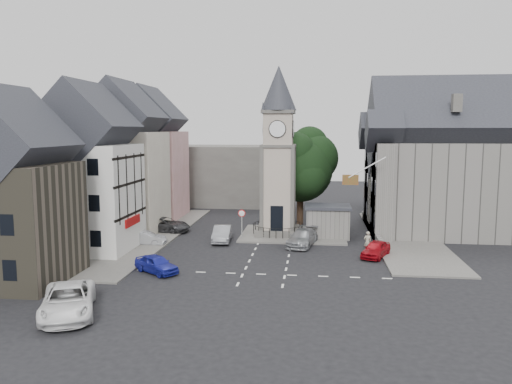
# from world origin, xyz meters

# --- Properties ---
(ground) EXTENTS (120.00, 120.00, 0.00)m
(ground) POSITION_xyz_m (0.00, 0.00, 0.00)
(ground) COLOR black
(ground) RESTS_ON ground
(pavement_west) EXTENTS (6.00, 30.00, 0.14)m
(pavement_west) POSITION_xyz_m (-12.50, 6.00, 0.07)
(pavement_west) COLOR #595651
(pavement_west) RESTS_ON ground
(pavement_east) EXTENTS (6.00, 26.00, 0.14)m
(pavement_east) POSITION_xyz_m (12.00, 8.00, 0.07)
(pavement_east) COLOR #595651
(pavement_east) RESTS_ON ground
(central_island) EXTENTS (10.00, 8.00, 0.16)m
(central_island) POSITION_xyz_m (1.50, 8.00, 0.08)
(central_island) COLOR #595651
(central_island) RESTS_ON ground
(road_markings) EXTENTS (20.00, 8.00, 0.01)m
(road_markings) POSITION_xyz_m (0.00, -5.50, 0.01)
(road_markings) COLOR silver
(road_markings) RESTS_ON ground
(clock_tower) EXTENTS (4.86, 4.86, 16.25)m
(clock_tower) POSITION_xyz_m (0.00, 7.99, 8.12)
(clock_tower) COLOR #4C4944
(clock_tower) RESTS_ON ground
(stone_shelter) EXTENTS (4.30, 3.30, 3.08)m
(stone_shelter) POSITION_xyz_m (4.80, 7.50, 1.55)
(stone_shelter) COLOR slate
(stone_shelter) RESTS_ON ground
(town_tree) EXTENTS (7.20, 7.20, 10.80)m
(town_tree) POSITION_xyz_m (2.00, 13.00, 6.97)
(town_tree) COLOR black
(town_tree) RESTS_ON ground
(warning_sign_post) EXTENTS (0.70, 0.19, 2.85)m
(warning_sign_post) POSITION_xyz_m (-3.20, 5.43, 2.03)
(warning_sign_post) COLOR black
(warning_sign_post) RESTS_ON ground
(terrace_pink) EXTENTS (8.10, 7.60, 12.80)m
(terrace_pink) POSITION_xyz_m (-15.50, 16.00, 6.58)
(terrace_pink) COLOR tan
(terrace_pink) RESTS_ON ground
(terrace_cream) EXTENTS (8.10, 7.60, 12.80)m
(terrace_cream) POSITION_xyz_m (-15.50, 8.00, 6.58)
(terrace_cream) COLOR beige
(terrace_cream) RESTS_ON ground
(terrace_tudor) EXTENTS (8.10, 7.60, 12.00)m
(terrace_tudor) POSITION_xyz_m (-15.50, 0.00, 6.19)
(terrace_tudor) COLOR silver
(terrace_tudor) RESTS_ON ground
(building_sw_stone) EXTENTS (8.60, 7.60, 10.40)m
(building_sw_stone) POSITION_xyz_m (-17.00, -9.00, 5.35)
(building_sw_stone) COLOR #4A4538
(building_sw_stone) RESTS_ON ground
(backdrop_west) EXTENTS (20.00, 10.00, 8.00)m
(backdrop_west) POSITION_xyz_m (-12.00, 28.00, 4.00)
(backdrop_west) COLOR #4C4944
(backdrop_west) RESTS_ON ground
(east_building) EXTENTS (14.40, 11.40, 12.60)m
(east_building) POSITION_xyz_m (15.59, 11.00, 6.26)
(east_building) COLOR slate
(east_building) RESTS_ON ground
(east_boundary_wall) EXTENTS (0.40, 16.00, 0.90)m
(east_boundary_wall) POSITION_xyz_m (9.20, 10.00, 0.45)
(east_boundary_wall) COLOR slate
(east_boundary_wall) RESTS_ON ground
(flagpole) EXTENTS (3.68, 0.10, 2.74)m
(flagpole) POSITION_xyz_m (8.00, 4.00, 7.00)
(flagpole) COLOR white
(flagpole) RESTS_ON ground
(car_west_blue) EXTENTS (3.98, 3.47, 1.30)m
(car_west_blue) POSITION_xyz_m (-7.73, -6.00, 0.65)
(car_west_blue) COLOR #1C239E
(car_west_blue) RESTS_ON ground
(car_west_silver) EXTENTS (3.81, 1.45, 1.24)m
(car_west_silver) POSITION_xyz_m (-11.50, 2.33, 0.62)
(car_west_silver) COLOR #A1A4A9
(car_west_silver) RESTS_ON ground
(car_west_grey) EXTENTS (5.64, 3.26, 1.48)m
(car_west_grey) POSITION_xyz_m (-11.50, 8.00, 0.74)
(car_west_grey) COLOR #333436
(car_west_grey) RESTS_ON ground
(car_island_silver) EXTENTS (1.90, 4.54, 1.46)m
(car_island_silver) POSITION_xyz_m (-4.88, 4.50, 0.73)
(car_island_silver) COLOR #95979D
(car_island_silver) RESTS_ON ground
(car_island_east) EXTENTS (3.10, 5.30, 1.44)m
(car_island_east) POSITION_xyz_m (2.50, 3.67, 0.72)
(car_island_east) COLOR #93969B
(car_island_east) RESTS_ON ground
(car_east_red) EXTENTS (3.03, 4.17, 1.32)m
(car_east_red) POSITION_xyz_m (8.50, 0.37, 0.66)
(car_east_red) COLOR #A00812
(car_east_red) RESTS_ON ground
(van_sw_white) EXTENTS (4.82, 6.55, 1.65)m
(van_sw_white) POSITION_xyz_m (-10.04, -14.53, 0.83)
(van_sw_white) COLOR white
(van_sw_white) RESTS_ON ground
(pedestrian) EXTENTS (0.71, 0.52, 1.77)m
(pedestrian) POSITION_xyz_m (8.00, 2.00, 0.89)
(pedestrian) COLOR #A29E86
(pedestrian) RESTS_ON ground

